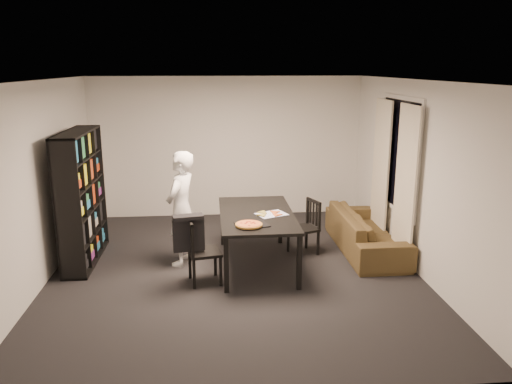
{
  "coord_description": "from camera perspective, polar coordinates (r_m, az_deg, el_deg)",
  "views": [
    {
      "loc": [
        -0.29,
        -6.48,
        2.78
      ],
      "look_at": [
        0.32,
        0.31,
        1.05
      ],
      "focal_mm": 35.0,
      "sensor_mm": 36.0,
      "label": 1
    }
  ],
  "objects": [
    {
      "name": "pizza_slices",
      "position": [
        6.94,
        1.47,
        -2.47
      ],
      "size": [
        0.46,
        0.43,
        0.01
      ],
      "primitive_type": null,
      "rotation": [
        0.0,
        0.0,
        -0.4
      ],
      "color": "#DE8E45",
      "rests_on": "dining_table"
    },
    {
      "name": "curtain_left",
      "position": [
        7.27,
        16.69,
        0.69
      ],
      "size": [
        0.03,
        0.7,
        2.25
      ],
      "primitive_type": "cube",
      "color": "beige",
      "rests_on": "room"
    },
    {
      "name": "person",
      "position": [
        7.12,
        -8.54,
        -1.88
      ],
      "size": [
        0.59,
        0.7,
        1.64
      ],
      "primitive_type": "imported",
      "rotation": [
        0.0,
        0.0,
        -1.97
      ],
      "color": "white",
      "rests_on": "room"
    },
    {
      "name": "window_frame",
      "position": [
        7.71,
        16.02,
        4.14
      ],
      "size": [
        0.03,
        1.52,
        1.72
      ],
      "primitive_type": "cube",
      "color": "white",
      "rests_on": "room"
    },
    {
      "name": "curtain_right",
      "position": [
        8.22,
        14.05,
        2.39
      ],
      "size": [
        0.03,
        0.7,
        2.25
      ],
      "primitive_type": "cube",
      "color": "beige",
      "rests_on": "room"
    },
    {
      "name": "baking_tray",
      "position": [
        6.49,
        -0.44,
        -3.75
      ],
      "size": [
        0.47,
        0.42,
        0.01
      ],
      "primitive_type": "cube",
      "rotation": [
        0.0,
        0.0,
        0.28
      ],
      "color": "black",
      "rests_on": "dining_table"
    },
    {
      "name": "dining_table",
      "position": [
        7.03,
        0.07,
        -2.97
      ],
      "size": [
        1.02,
        1.84,
        0.77
      ],
      "color": "black",
      "rests_on": "room"
    },
    {
      "name": "bookshelf",
      "position": [
        7.54,
        -19.31,
        -0.61
      ],
      "size": [
        0.35,
        1.5,
        1.9
      ],
      "primitive_type": "cube",
      "color": "black",
      "rests_on": "room"
    },
    {
      "name": "kitchen_towel",
      "position": [
        6.95,
        1.79,
        -2.55
      ],
      "size": [
        0.49,
        0.44,
        0.01
      ],
      "primitive_type": "cube",
      "rotation": [
        0.0,
        0.0,
        0.42
      ],
      "color": "white",
      "rests_on": "dining_table"
    },
    {
      "name": "sofa",
      "position": [
        7.89,
        12.46,
        -4.43
      ],
      "size": [
        0.8,
        2.05,
        0.6
      ],
      "primitive_type": "imported",
      "rotation": [
        0.0,
        0.0,
        1.57
      ],
      "color": "#3E3218",
      "rests_on": "room"
    },
    {
      "name": "room",
      "position": [
        6.65,
        -2.53,
        1.38
      ],
      "size": [
        5.01,
        5.51,
        2.61
      ],
      "color": "black",
      "rests_on": "ground"
    },
    {
      "name": "chair_right",
      "position": [
        7.59,
        5.95,
        -3.55
      ],
      "size": [
        0.5,
        0.5,
        0.83
      ],
      "rotation": [
        0.0,
        0.0,
        -1.2
      ],
      "color": "black",
      "rests_on": "room"
    },
    {
      "name": "draped_jacket",
      "position": [
        6.46,
        -7.72,
        -4.51
      ],
      "size": [
        0.41,
        0.24,
        0.48
      ],
      "rotation": [
        0.0,
        0.0,
        1.76
      ],
      "color": "black",
      "rests_on": "chair_left"
    },
    {
      "name": "chair_left",
      "position": [
        6.55,
        -6.63,
        -6.27
      ],
      "size": [
        0.47,
        0.47,
        0.87
      ],
      "rotation": [
        0.0,
        0.0,
        1.76
      ],
      "color": "black",
      "rests_on": "room"
    },
    {
      "name": "window_pane",
      "position": [
        7.71,
        16.06,
        4.14
      ],
      "size": [
        0.02,
        1.4,
        1.6
      ],
      "primitive_type": "cube",
      "color": "black",
      "rests_on": "room"
    },
    {
      "name": "pepperoni_pizza",
      "position": [
        6.43,
        -0.82,
        -3.74
      ],
      "size": [
        0.35,
        0.35,
        0.03
      ],
      "rotation": [
        0.0,
        0.0,
        -0.13
      ],
      "color": "olive",
      "rests_on": "dining_table"
    }
  ]
}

